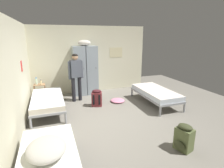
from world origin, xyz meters
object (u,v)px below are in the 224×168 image
object	(u,v)px
bed_right	(155,93)
person_traveler	(76,73)
bed_left_rear	(48,100)
bedding_heap	(46,148)
backpack_olive	(184,138)
water_bottle	(36,81)
backpack_maroon	(97,98)
lotion_bottle	(41,82)
shelf_unit	(40,90)
clothes_pile_pink	(118,100)
bed_left_front	(49,162)
locker_bank	(85,69)

from	to	relation	value
bed_right	person_traveler	xyz separation A→B (m)	(-2.43, 1.15, 0.61)
bed_left_rear	bedding_heap	world-z (taller)	bedding_heap
bed_right	bedding_heap	xyz separation A→B (m)	(-3.42, -2.39, 0.23)
bedding_heap	backpack_olive	distance (m)	2.56
water_bottle	backpack_maroon	world-z (taller)	water_bottle
lotion_bottle	bed_left_rear	bearing A→B (deg)	-81.39
backpack_maroon	bed_right	bearing A→B (deg)	-13.73
bed_left_rear	backpack_maroon	xyz separation A→B (m)	(1.50, 0.00, -0.12)
shelf_unit	backpack_olive	xyz separation A→B (m)	(2.77, -4.08, -0.09)
bed_left_rear	bedding_heap	size ratio (longest dim) A/B	2.79
lotion_bottle	bedding_heap	bearing A→B (deg)	-87.69
person_traveler	clothes_pile_pink	world-z (taller)	person_traveler
bed_left_rear	person_traveler	size ratio (longest dim) A/B	1.16
shelf_unit	lotion_bottle	distance (m)	0.31
bed_right	backpack_maroon	world-z (taller)	backpack_maroon
person_traveler	water_bottle	bearing A→B (deg)	156.74
bedding_heap	backpack_maroon	xyz separation A→B (m)	(1.52, 2.85, -0.35)
bed_left_rear	backpack_olive	bearing A→B (deg)	-48.53
lotion_bottle	clothes_pile_pink	world-z (taller)	lotion_bottle
backpack_maroon	bed_left_front	bearing A→B (deg)	-117.69
bed_left_front	backpack_olive	size ratio (longest dim) A/B	3.45
shelf_unit	bed_left_front	bearing A→B (deg)	-86.50
bedding_heap	water_bottle	xyz separation A→B (m)	(-0.31, 4.10, 0.08)
bed_left_rear	water_bottle	xyz separation A→B (m)	(-0.33, 1.25, 0.30)
shelf_unit	bed_left_front	distance (m)	4.10
backpack_maroon	clothes_pile_pink	bearing A→B (deg)	8.18
bed_right	bedding_heap	size ratio (longest dim) A/B	2.79
person_traveler	shelf_unit	bearing A→B (deg)	156.17
shelf_unit	bedding_heap	size ratio (longest dim) A/B	0.84
bed_left_front	lotion_bottle	size ratio (longest dim) A/B	10.77
shelf_unit	bed_left_front	xyz separation A→B (m)	(0.25, -4.09, 0.04)
person_traveler	lotion_bottle	size ratio (longest dim) A/B	9.30
person_traveler	backpack_maroon	size ratio (longest dim) A/B	2.98
bedding_heap	backpack_olive	size ratio (longest dim) A/B	1.24
bed_left_front	person_traveler	size ratio (longest dim) A/B	1.16
water_bottle	clothes_pile_pink	distance (m)	2.91
bed_left_front	lotion_bottle	distance (m)	4.06
lotion_bottle	backpack_olive	world-z (taller)	lotion_bottle
bedding_heap	water_bottle	world-z (taller)	water_bottle
water_bottle	backpack_olive	world-z (taller)	water_bottle
person_traveler	clothes_pile_pink	distance (m)	1.71
locker_bank	shelf_unit	distance (m)	1.80
bedding_heap	locker_bank	bearing A→B (deg)	71.12
shelf_unit	water_bottle	xyz separation A→B (m)	(-0.08, 0.02, 0.34)
bed_left_rear	backpack_maroon	world-z (taller)	backpack_maroon
person_traveler	clothes_pile_pink	size ratio (longest dim) A/B	3.27
lotion_bottle	bed_right	bearing A→B (deg)	-24.74
bedding_heap	water_bottle	bearing A→B (deg)	94.37
locker_bank	bedding_heap	distance (m)	4.48
bed_left_front	backpack_olive	bearing A→B (deg)	0.11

